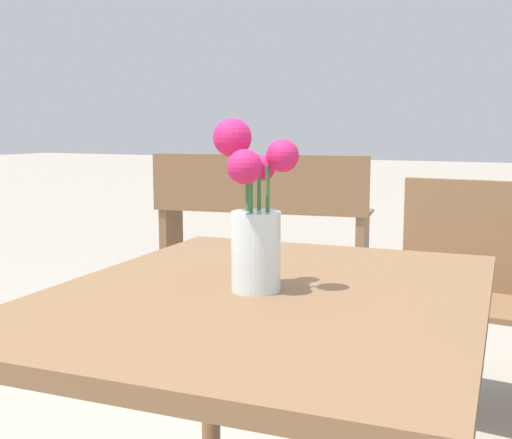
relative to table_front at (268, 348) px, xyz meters
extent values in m
cube|color=brown|center=(0.00, 0.00, 0.10)|extent=(0.82, 0.99, 0.03)
cylinder|color=brown|center=(-0.35, 0.38, -0.28)|extent=(0.05, 0.05, 0.72)
cylinder|color=brown|center=(0.28, 0.43, -0.28)|extent=(0.05, 0.05, 0.72)
cylinder|color=silver|center=(-0.02, -0.02, 0.18)|extent=(0.09, 0.09, 0.14)
cylinder|color=silver|center=(-0.02, -0.02, 0.15)|extent=(0.08, 0.08, 0.08)
cylinder|color=#337038|center=(0.01, -0.02, 0.23)|extent=(0.01, 0.01, 0.21)
sphere|color=#D11E60|center=(0.03, -0.01, 0.35)|extent=(0.06, 0.06, 0.06)
cylinder|color=#337038|center=(-0.02, 0.00, 0.22)|extent=(0.01, 0.01, 0.19)
sphere|color=#D11E60|center=(-0.02, 0.03, 0.33)|extent=(0.05, 0.05, 0.05)
cylinder|color=#337038|center=(-0.03, -0.02, 0.24)|extent=(0.01, 0.01, 0.24)
sphere|color=#D11E60|center=(-0.06, -0.03, 0.38)|extent=(0.07, 0.07, 0.07)
cylinder|color=#337038|center=(-0.01, -0.04, 0.22)|extent=(0.01, 0.01, 0.19)
sphere|color=#D11E60|center=(-0.01, -0.07, 0.33)|extent=(0.06, 0.06, 0.06)
cube|color=brown|center=(-0.03, 1.24, -0.42)|extent=(0.08, 0.33, 0.43)
cube|color=brown|center=(-1.56, 3.24, -0.20)|extent=(1.64, 0.63, 0.02)
cube|color=brown|center=(-1.54, 3.08, 0.01)|extent=(1.59, 0.31, 0.40)
cube|color=brown|center=(-2.29, 3.11, -0.42)|extent=(0.11, 0.33, 0.43)
cube|color=brown|center=(-0.83, 3.37, -0.42)|extent=(0.11, 0.33, 0.43)
camera|label=1|loc=(0.48, -1.02, 0.40)|focal=45.00mm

